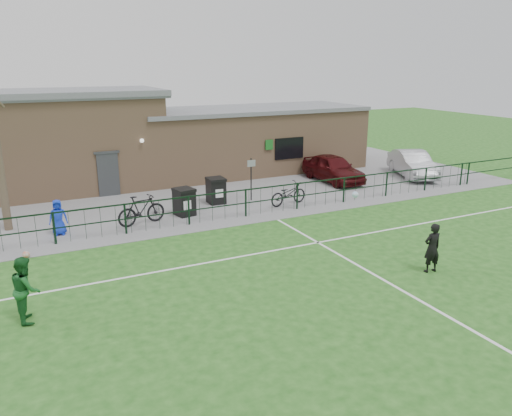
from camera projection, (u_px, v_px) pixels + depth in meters
name	position (u px, v px, depth m)	size (l,w,h in m)	color
ground	(336.00, 299.00, 13.71)	(90.00, 90.00, 0.00)	#205519
paving_strip	(182.00, 190.00, 25.33)	(34.00, 13.00, 0.02)	slate
pitch_line_touch	(226.00, 221.00, 20.42)	(28.00, 0.10, 0.01)	white
pitch_line_mid	(269.00, 251.00, 17.15)	(28.00, 0.10, 0.01)	white
pitch_line_perp	(393.00, 285.00, 14.56)	(0.10, 16.00, 0.01)	white
perimeter_fence	(224.00, 206.00, 20.43)	(28.00, 0.10, 1.20)	black
wheelie_bin_left	(184.00, 203.00, 21.04)	(0.71, 0.81, 1.07)	black
wheelie_bin_right	(216.00, 191.00, 22.85)	(0.72, 0.82, 1.09)	black
sign_post	(251.00, 179.00, 23.19)	(0.06, 0.06, 2.00)	black
car_maroon	(333.00, 168.00, 26.98)	(1.71, 4.26, 1.45)	#440C0E
car_silver	(413.00, 164.00, 28.13)	(1.53, 4.38, 1.44)	#A0A1A7
bicycle_d	(141.00, 210.00, 19.80)	(0.57, 2.00, 1.20)	black
bicycle_e	(288.00, 194.00, 22.57)	(0.68, 1.96, 1.03)	black
spectator_child	(58.00, 217.00, 18.60)	(0.66, 0.43, 1.36)	blue
goalkeeper_kick	(430.00, 246.00, 15.34)	(1.31, 3.09, 2.04)	black
outfield_player	(26.00, 289.00, 12.40)	(0.82, 0.64, 1.69)	#195A24
ball_ground	(26.00, 255.00, 16.55)	(0.24, 0.24, 0.24)	silver
clubhouse	(147.00, 140.00, 26.91)	(24.25, 5.40, 4.96)	tan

